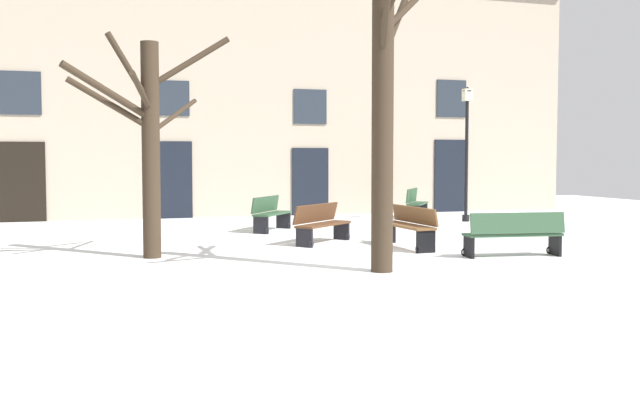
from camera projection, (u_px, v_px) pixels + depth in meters
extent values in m
plane|color=white|center=(352.00, 259.00, 13.17)|extent=(37.52, 37.52, 0.00)
cube|color=tan|center=(246.00, 91.00, 22.94)|extent=(23.45, 0.40, 8.19)
cube|color=black|center=(22.00, 182.00, 20.93)|extent=(1.34, 0.08, 2.40)
cube|color=#262D38|center=(20.00, 93.00, 20.78)|extent=(1.20, 0.06, 1.28)
cube|color=black|center=(172.00, 180.00, 22.20)|extent=(1.26, 0.08, 2.44)
cube|color=#262D38|center=(171.00, 98.00, 22.05)|extent=(1.13, 0.06, 1.10)
cube|color=black|center=(310.00, 182.00, 23.52)|extent=(1.26, 0.08, 2.25)
cube|color=#262D38|center=(310.00, 107.00, 23.37)|extent=(1.13, 0.06, 1.14)
cube|color=black|center=(451.00, 176.00, 25.01)|extent=(1.26, 0.08, 2.56)
cube|color=#262D38|center=(451.00, 99.00, 24.85)|extent=(1.13, 0.06, 1.31)
cylinder|color=#382B1E|center=(151.00, 151.00, 13.28)|extent=(0.34, 0.34, 4.08)
cylinder|color=#382B1E|center=(110.00, 104.00, 12.93)|extent=(1.54, 0.31, 0.96)
cylinder|color=#382B1E|center=(108.00, 92.00, 12.67)|extent=(1.64, 0.84, 1.00)
cylinder|color=#382B1E|center=(190.00, 62.00, 13.38)|extent=(1.55, 0.15, 1.04)
cylinder|color=#382B1E|center=(129.00, 70.00, 12.87)|extent=(0.89, 0.61, 1.30)
cylinder|color=#382B1E|center=(174.00, 116.00, 13.85)|extent=(1.05, 1.09, 0.79)
cylinder|color=#382B1E|center=(142.00, 92.00, 12.65)|extent=(0.47, 1.16, 0.67)
cylinder|color=#382B1E|center=(383.00, 125.00, 11.61)|extent=(0.36, 0.36, 4.89)
cylinder|color=#382B1E|center=(386.00, 8.00, 10.83)|extent=(0.53, 1.39, 1.32)
cylinder|color=#382B1E|center=(408.00, 7.00, 12.03)|extent=(1.33, 0.90, 1.13)
cylinder|color=#382B1E|center=(397.00, 21.00, 12.02)|extent=(1.00, 0.99, 1.46)
cylinder|color=black|center=(466.00, 161.00, 21.07)|extent=(0.10, 0.10, 3.61)
cylinder|color=black|center=(466.00, 218.00, 21.17)|extent=(0.22, 0.22, 0.20)
cube|color=beige|center=(467.00, 95.00, 20.95)|extent=(0.24, 0.24, 0.36)
cone|color=black|center=(467.00, 89.00, 20.94)|extent=(0.30, 0.30, 0.14)
cube|color=#51331E|center=(324.00, 224.00, 15.65)|extent=(1.60, 1.52, 0.05)
cube|color=#51331E|center=(316.00, 213.00, 15.74)|extent=(1.39, 1.29, 0.41)
cube|color=black|center=(304.00, 237.00, 14.96)|extent=(0.32, 0.33, 0.43)
torus|color=black|center=(311.00, 244.00, 14.88)|extent=(0.15, 0.14, 0.17)
cube|color=black|center=(341.00, 231.00, 16.37)|extent=(0.32, 0.33, 0.43)
torus|color=black|center=(348.00, 237.00, 16.29)|extent=(0.15, 0.14, 0.17)
cube|color=#2D4C33|center=(273.00, 214.00, 18.32)|extent=(1.31, 1.57, 0.05)
cube|color=#2D4C33|center=(265.00, 204.00, 18.38)|extent=(1.03, 1.37, 0.41)
cube|color=black|center=(261.00, 225.00, 17.63)|extent=(0.36, 0.28, 0.46)
torus|color=black|center=(267.00, 231.00, 17.58)|extent=(0.12, 0.16, 0.17)
cube|color=black|center=(283.00, 220.00, 19.04)|extent=(0.36, 0.28, 0.46)
torus|color=black|center=(289.00, 226.00, 18.99)|extent=(0.12, 0.16, 0.17)
cube|color=#2D4C33|center=(513.00, 234.00, 13.54)|extent=(1.94, 0.69, 0.05)
cube|color=#2D4C33|center=(518.00, 223.00, 13.32)|extent=(1.89, 0.32, 0.40)
cube|color=black|center=(555.00, 244.00, 13.71)|extent=(0.11, 0.43, 0.43)
torus|color=black|center=(550.00, 250.00, 13.90)|extent=(0.17, 0.05, 0.17)
cube|color=black|center=(469.00, 246.00, 13.40)|extent=(0.11, 0.43, 0.43)
torus|color=black|center=(465.00, 252.00, 13.59)|extent=(0.17, 0.05, 0.17)
cube|color=#2D4C33|center=(418.00, 203.00, 22.24)|extent=(1.23, 1.50, 0.05)
cube|color=#2D4C33|center=(412.00, 195.00, 22.28)|extent=(0.96, 1.31, 0.44)
cube|color=black|center=(413.00, 213.00, 21.58)|extent=(0.34, 0.27, 0.47)
torus|color=black|center=(418.00, 218.00, 21.54)|extent=(0.12, 0.16, 0.17)
cube|color=black|center=(422.00, 209.00, 22.93)|extent=(0.34, 0.27, 0.47)
torus|color=black|center=(426.00, 214.00, 22.88)|extent=(0.12, 0.16, 0.17)
cube|color=brown|center=(405.00, 225.00, 14.87)|extent=(0.58, 1.92, 0.05)
cube|color=brown|center=(414.00, 215.00, 14.93)|extent=(0.22, 1.90, 0.36)
cube|color=black|center=(387.00, 232.00, 15.71)|extent=(0.41, 0.09, 0.48)
torus|color=black|center=(380.00, 240.00, 15.66)|extent=(0.04, 0.17, 0.17)
cube|color=black|center=(426.00, 241.00, 14.05)|extent=(0.41, 0.09, 0.48)
torus|color=black|center=(418.00, 249.00, 14.00)|extent=(0.04, 0.17, 0.17)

